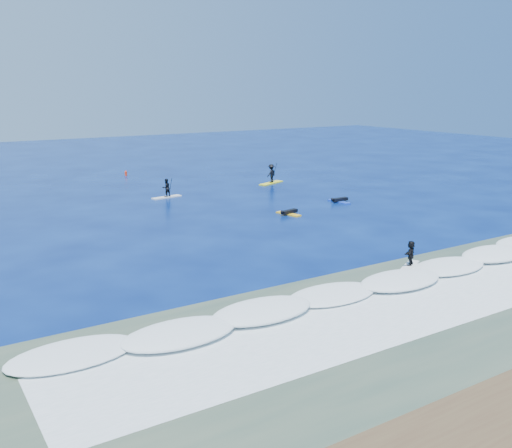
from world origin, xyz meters
TOP-DOWN VIEW (x-y plane):
  - ground at (0.00, 0.00)m, footprint 160.00×160.00m
  - shallow_water at (0.00, -14.00)m, footprint 90.00×13.00m
  - breaking_wave at (0.00, -10.00)m, footprint 40.00×6.00m
  - whitewater at (0.00, -13.00)m, footprint 34.00×5.00m
  - sup_paddler_center at (0.30, 16.71)m, footprint 2.85×1.11m
  - sup_paddler_right at (12.39, 18.09)m, footprint 3.31×2.00m
  - prone_paddler_near at (5.52, 5.37)m, footprint 1.73×2.25m
  - prone_paddler_far at (11.96, 7.00)m, footprint 1.79×2.28m
  - wave_surfer at (3.23, -9.14)m, footprint 2.02×1.45m
  - marker_buoy at (1.66, 30.95)m, footprint 0.27×0.27m

SIDE VIEW (x-z plane):
  - ground at x=0.00m, z-range 0.00..0.00m
  - breaking_wave at x=0.00m, z-range -0.15..0.15m
  - whitewater at x=0.00m, z-range -0.01..0.01m
  - shallow_water at x=0.00m, z-range 0.00..0.01m
  - prone_paddler_near at x=5.52m, z-range -0.07..0.38m
  - prone_paddler_far at x=11.96m, z-range -0.08..0.40m
  - marker_buoy at x=1.66m, z-range -0.04..0.61m
  - sup_paddler_center at x=0.30m, z-range -0.25..1.71m
  - wave_surfer at x=3.23m, z-range 0.10..1.55m
  - sup_paddler_right at x=12.39m, z-range -0.25..2.03m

